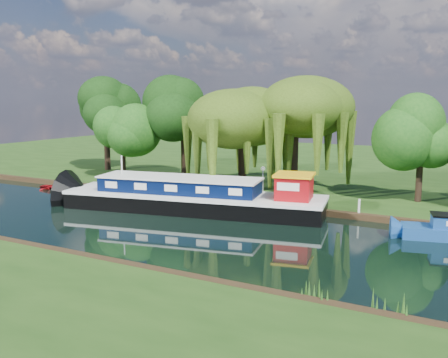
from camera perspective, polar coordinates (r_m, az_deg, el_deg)
The scene contains 13 objects.
ground at distance 33.15m, azimuth -3.78°, elevation -5.85°, with size 120.00×120.00×0.00m, color black.
far_bank at distance 63.97m, azimuth 12.57°, elevation 1.52°, with size 120.00×52.00×0.45m, color #19380F.
dutch_barge at distance 38.37m, azimuth -3.35°, elevation -2.13°, with size 20.70×8.32×4.26m.
red_dinghy at distance 50.21m, azimuth -18.75°, elevation -1.11°, with size 2.09×2.93×0.61m, color maroon.
willow_left at distance 43.55m, azimuth 2.13°, elevation 6.74°, with size 7.19×7.19×8.61m.
willow_right at distance 43.63m, azimuth 8.13°, elevation 7.23°, with size 7.53×7.53×9.17m.
tree_far_left at distance 50.98m, azimuth -11.57°, elevation 5.56°, with size 4.56×4.56×7.34m.
tree_far_back at distance 58.33m, azimuth -13.37°, elevation 7.50°, with size 5.64×5.64×9.48m.
tree_far_mid at distance 50.85m, azimuth -4.62°, elevation 7.42°, with size 5.82×5.82×9.52m.
tree_far_right at distance 42.07m, azimuth 21.67°, elevation 4.36°, with size 4.48×4.48×7.34m.
lamppost at distance 41.53m, azimuth 4.47°, elevation 0.65°, with size 0.36×0.36×2.56m.
mooring_posts at distance 40.33m, azimuth 1.93°, elevation -1.71°, with size 19.16×0.16×1.00m.
reeds_near at distance 23.45m, azimuth 0.73°, elevation -10.94°, with size 33.70×1.50×1.10m.
Camera 1 is at (17.03, -27.08, 8.67)m, focal length 40.00 mm.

